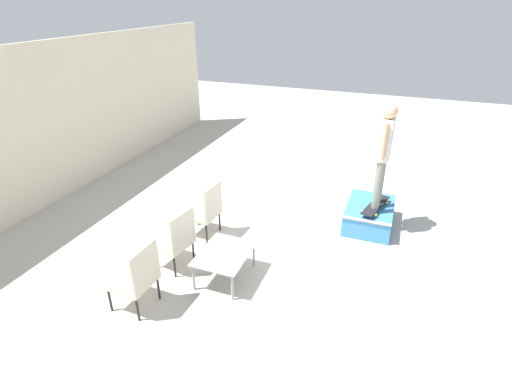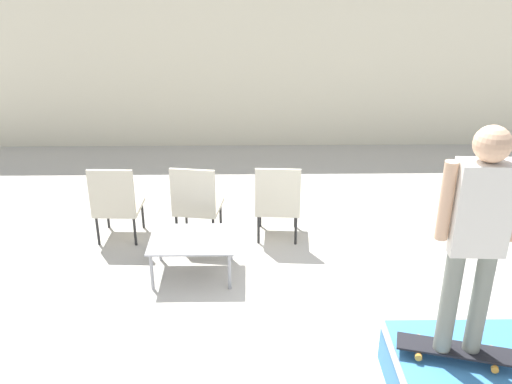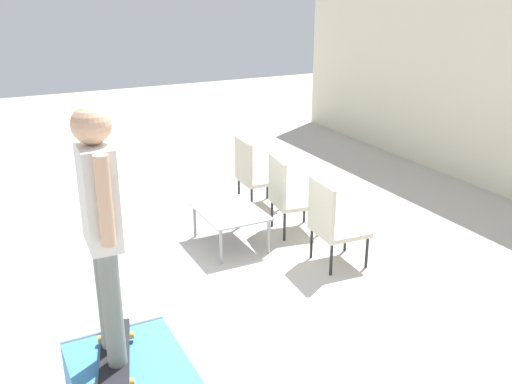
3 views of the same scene
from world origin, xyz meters
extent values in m
plane|color=#B7B2A8|center=(0.00, 0.00, 0.00)|extent=(24.00, 24.00, 0.00)
cylinder|color=#B7B7BC|center=(0.61, -1.09, 0.39)|extent=(0.05, 0.80, 0.05)
cube|color=black|center=(1.07, -1.17, 0.48)|extent=(0.90, 0.42, 0.02)
cylinder|color=gold|center=(1.36, -1.13, 0.44)|extent=(0.06, 0.04, 0.05)
cylinder|color=gold|center=(0.84, -0.99, 0.44)|extent=(0.06, 0.04, 0.05)
cylinder|color=gold|center=(0.78, -1.21, 0.44)|extent=(0.06, 0.04, 0.05)
cylinder|color=gray|center=(0.96, -1.17, 0.91)|extent=(0.13, 0.13, 0.84)
cylinder|color=gray|center=(1.18, -1.18, 0.91)|extent=(0.13, 0.13, 0.84)
cube|color=silver|center=(1.07, -1.17, 1.66)|extent=(0.39, 0.22, 0.67)
cylinder|color=#D8A884|center=(0.83, -1.16, 1.71)|extent=(0.09, 0.09, 0.57)
cylinder|color=#D8A884|center=(1.31, -1.18, 1.71)|extent=(0.09, 0.09, 0.57)
sphere|color=#D8A884|center=(1.07, -1.17, 2.12)|extent=(0.25, 0.25, 0.25)
cube|color=#9E9EA3|center=(-1.10, 0.69, 0.42)|extent=(0.90, 0.69, 0.02)
cylinder|color=#9E9EA3|center=(-1.49, 0.40, 0.21)|extent=(0.04, 0.04, 0.41)
cylinder|color=#9E9EA3|center=(-0.70, 0.40, 0.21)|extent=(0.04, 0.04, 0.41)
cylinder|color=#9E9EA3|center=(-1.49, 0.98, 0.21)|extent=(0.04, 0.04, 0.41)
cylinder|color=#9E9EA3|center=(-0.70, 0.98, 0.21)|extent=(0.04, 0.04, 0.41)
cylinder|color=black|center=(-1.82, 1.77, 0.18)|extent=(0.03, 0.03, 0.36)
cylinder|color=black|center=(-2.26, 1.79, 0.18)|extent=(0.03, 0.03, 0.36)
cylinder|color=black|center=(-1.84, 1.33, 0.18)|extent=(0.03, 0.03, 0.36)
cylinder|color=black|center=(-2.28, 1.35, 0.18)|extent=(0.03, 0.03, 0.36)
cube|color=beige|center=(-2.05, 1.56, 0.39)|extent=(0.54, 0.54, 0.05)
cube|color=beige|center=(-2.06, 1.32, 0.69)|extent=(0.52, 0.06, 0.55)
cylinder|color=black|center=(-0.85, 1.75, 0.18)|extent=(0.03, 0.03, 0.36)
cylinder|color=black|center=(-1.28, 1.81, 0.18)|extent=(0.03, 0.03, 0.36)
cylinder|color=black|center=(-0.91, 1.31, 0.18)|extent=(0.03, 0.03, 0.36)
cylinder|color=black|center=(-1.35, 1.38, 0.18)|extent=(0.03, 0.03, 0.36)
cube|color=beige|center=(-1.10, 1.56, 0.39)|extent=(0.59, 0.59, 0.05)
cube|color=beige|center=(-1.13, 1.33, 0.69)|extent=(0.52, 0.12, 0.55)
cylinder|color=black|center=(0.09, 1.77, 0.18)|extent=(0.03, 0.03, 0.36)
cylinder|color=black|center=(-0.35, 1.80, 0.18)|extent=(0.03, 0.03, 0.36)
cylinder|color=black|center=(0.06, 1.33, 0.18)|extent=(0.03, 0.03, 0.36)
cylinder|color=black|center=(-0.38, 1.36, 0.18)|extent=(0.03, 0.03, 0.36)
cube|color=beige|center=(-0.15, 1.56, 0.39)|extent=(0.55, 0.55, 0.05)
cube|color=beige|center=(-0.16, 1.32, 0.69)|extent=(0.52, 0.08, 0.55)
camera|label=1|loc=(-5.32, -1.41, 3.73)|focal=28.00mm
camera|label=2|loc=(-0.50, -4.61, 3.33)|focal=40.00mm
camera|label=3|loc=(4.49, -1.80, 2.93)|focal=40.00mm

